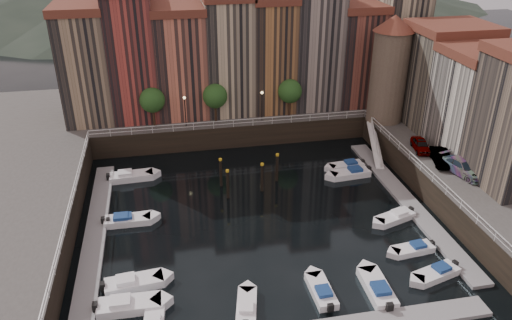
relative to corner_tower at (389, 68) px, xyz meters
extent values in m
plane|color=black|center=(-20.00, -14.50, -10.19)|extent=(200.00, 200.00, 0.00)
cube|color=black|center=(-20.00, 11.50, -8.69)|extent=(80.00, 20.00, 3.00)
cube|color=gray|center=(-36.20, -15.50, -10.02)|extent=(2.00, 28.00, 0.35)
cube|color=gray|center=(-3.80, -15.50, -10.02)|extent=(2.00, 28.00, 0.35)
cube|color=#93795D|center=(-38.00, 9.00, -0.19)|extent=(6.00, 10.00, 14.00)
cube|color=brown|center=(-38.00, 9.00, 7.31)|extent=(6.30, 10.30, 1.00)
cube|color=#A33B33|center=(-32.10, 9.00, 0.81)|extent=(5.80, 10.00, 16.00)
cube|color=#C36950|center=(-25.95, 9.00, -0.44)|extent=(6.50, 10.00, 13.50)
cube|color=brown|center=(-25.95, 9.00, 6.81)|extent=(6.80, 10.30, 1.00)
cube|color=tan|center=(-19.60, 9.00, 0.31)|extent=(6.20, 10.00, 15.00)
cube|color=#9B6639|center=(-13.70, 9.00, 0.06)|extent=(5.60, 10.00, 14.50)
cube|color=gray|center=(-7.70, 9.00, 1.06)|extent=(6.40, 10.00, 16.50)
cube|color=brown|center=(-1.50, 9.00, -0.69)|extent=(6.00, 10.00, 13.00)
cube|color=brown|center=(-1.50, 9.00, 6.31)|extent=(6.30, 10.30, 1.00)
cube|color=tan|center=(4.45, 9.00, 0.56)|extent=(5.90, 10.00, 15.50)
cube|color=#6C6352|center=(6.50, -2.50, -1.19)|extent=(9.00, 8.00, 12.00)
cube|color=brown|center=(6.50, -2.50, 5.31)|extent=(9.30, 8.30, 1.00)
cube|color=beige|center=(6.50, -10.50, -1.69)|extent=(9.00, 8.00, 11.00)
cube|color=brown|center=(6.50, -10.50, 4.31)|extent=(9.30, 8.30, 1.00)
cylinder|color=#6B5B4C|center=(0.00, 0.00, -1.19)|extent=(4.60, 4.60, 12.00)
cone|color=brown|center=(0.00, 0.00, 5.61)|extent=(5.20, 5.20, 2.00)
cylinder|color=black|center=(-30.00, 3.70, -5.99)|extent=(0.30, 0.30, 2.40)
sphere|color=#1E4719|center=(-30.00, 3.70, -3.59)|extent=(3.20, 3.20, 3.20)
cylinder|color=black|center=(-22.00, 3.70, -5.99)|extent=(0.30, 0.30, 2.40)
sphere|color=#1E4719|center=(-22.00, 3.70, -3.59)|extent=(3.20, 3.20, 3.20)
cylinder|color=black|center=(-12.00, 3.70, -5.99)|extent=(0.30, 0.30, 2.40)
sphere|color=#1E4719|center=(-12.00, 3.70, -3.59)|extent=(3.20, 3.20, 3.20)
cylinder|color=black|center=(-26.00, 2.70, -5.19)|extent=(0.12, 0.12, 4.00)
sphere|color=#FFD88C|center=(-26.00, 2.70, -3.19)|extent=(0.36, 0.36, 0.36)
cylinder|color=black|center=(-16.00, 2.70, -5.19)|extent=(0.12, 0.12, 4.00)
sphere|color=#FFD88C|center=(-16.00, 2.70, -3.19)|extent=(0.36, 0.36, 0.36)
cube|color=white|center=(-20.00, 1.50, -6.24)|extent=(36.00, 0.08, 0.08)
cube|color=white|center=(-20.00, 1.50, -6.69)|extent=(36.00, 0.06, 0.06)
cube|color=white|center=(-2.00, -15.50, -6.24)|extent=(0.08, 34.00, 0.08)
cube|color=white|center=(-2.00, -15.50, -6.69)|extent=(0.06, 34.00, 0.06)
cube|color=white|center=(-38.00, -15.50, -6.24)|extent=(0.08, 34.00, 0.08)
cube|color=white|center=(-38.00, -15.50, -6.69)|extent=(0.06, 34.00, 0.06)
cube|color=white|center=(-2.90, -4.50, -8.44)|extent=(2.78, 8.26, 2.81)
cube|color=white|center=(-2.90, -4.50, -7.94)|extent=(1.93, 8.32, 3.65)
cylinder|color=black|center=(-22.58, -10.95, -8.69)|extent=(0.32, 0.32, 3.60)
cylinder|color=gold|center=(-22.58, -10.95, -6.84)|extent=(0.36, 0.36, 0.25)
cylinder|color=black|center=(-22.96, -8.14, -8.69)|extent=(0.32, 0.32, 3.60)
cylinder|color=gold|center=(-22.96, -8.14, -6.84)|extent=(0.36, 0.36, 0.25)
cylinder|color=black|center=(-18.63, -10.19, -8.69)|extent=(0.32, 0.32, 3.60)
cylinder|color=gold|center=(-18.63, -10.19, -6.84)|extent=(0.36, 0.36, 0.25)
cylinder|color=black|center=(-16.46, -8.22, -8.69)|extent=(0.32, 0.32, 3.60)
cylinder|color=gold|center=(-16.46, -8.22, -6.84)|extent=(0.36, 0.36, 0.25)
cube|color=white|center=(-32.62, -26.26, -9.86)|extent=(4.98, 1.99, 0.84)
cube|color=white|center=(-33.29, -26.25, -9.35)|extent=(1.60, 1.38, 0.56)
cube|color=black|center=(-35.21, -26.22, -9.57)|extent=(0.40, 0.57, 0.79)
cube|color=white|center=(-32.32, -23.61, -9.87)|extent=(4.95, 2.32, 0.82)
cube|color=white|center=(-32.97, -23.68, -9.38)|extent=(1.65, 1.45, 0.54)
cube|color=black|center=(-34.82, -23.86, -9.59)|extent=(0.43, 0.58, 0.76)
cube|color=white|center=(-33.17, -13.87, -9.88)|extent=(4.57, 1.83, 0.77)
cube|color=navy|center=(-33.79, -13.86, -9.42)|extent=(1.47, 1.26, 0.52)
cube|color=black|center=(-35.54, -13.83, -9.63)|extent=(0.37, 0.52, 0.72)
cube|color=white|center=(-32.81, -13.80, -9.90)|extent=(4.35, 1.94, 0.72)
cube|color=navy|center=(-33.39, -13.84, -9.47)|extent=(1.43, 1.25, 0.48)
cube|color=black|center=(-35.03, -13.96, -9.66)|extent=(0.37, 0.51, 0.68)
cube|color=white|center=(-33.05, -4.63, -9.86)|extent=(5.04, 2.15, 0.84)
cube|color=white|center=(-33.72, -4.66, -9.35)|extent=(1.64, 1.42, 0.56)
cube|color=black|center=(-35.63, -4.75, -9.58)|extent=(0.42, 0.58, 0.79)
cube|color=white|center=(-6.95, -27.33, -9.91)|extent=(4.49, 2.71, 0.72)
cube|color=navy|center=(-6.40, -27.17, -9.48)|extent=(1.60, 1.47, 0.48)
cube|color=black|center=(-4.83, -26.73, -9.67)|extent=(0.45, 0.55, 0.67)
cube|color=white|center=(-7.29, -23.75, -9.93)|extent=(4.04, 1.90, 0.66)
cube|color=navy|center=(-6.77, -23.70, -9.53)|extent=(1.34, 1.19, 0.44)
cube|color=black|center=(-5.27, -23.54, -9.71)|extent=(0.35, 0.47, 0.62)
cube|color=white|center=(-6.64, -18.55, -9.90)|extent=(4.54, 2.89, 0.72)
cube|color=white|center=(-6.09, -18.36, -9.47)|extent=(1.64, 1.52, 0.48)
cube|color=black|center=(-4.53, -17.85, -9.66)|extent=(0.47, 0.56, 0.67)
cube|color=white|center=(-7.75, -8.85, -9.88)|extent=(4.80, 2.20, 0.79)
cube|color=navy|center=(-7.12, -8.80, -9.40)|extent=(1.59, 1.39, 0.53)
cube|color=black|center=(-5.33, -8.64, -9.61)|extent=(0.42, 0.56, 0.74)
cube|color=white|center=(-7.47, -6.84, -9.91)|extent=(4.31, 1.98, 0.71)
cube|color=navy|center=(-6.90, -6.79, -9.48)|extent=(1.43, 1.25, 0.48)
cube|color=black|center=(-5.29, -6.65, -9.67)|extent=(0.37, 0.50, 0.67)
cube|color=white|center=(-30.74, -28.11, -9.93)|extent=(1.83, 4.00, 0.66)
cube|color=white|center=(-23.58, -28.04, -9.92)|extent=(2.36, 4.23, 0.68)
cube|color=white|center=(-23.69, -28.58, -9.51)|extent=(1.33, 1.47, 0.45)
cube|color=white|center=(-17.27, -27.49, -9.91)|extent=(1.71, 4.24, 0.72)
cube|color=navy|center=(-17.26, -28.07, -9.48)|extent=(1.18, 1.36, 0.48)
cube|color=black|center=(-17.23, -29.69, -9.67)|extent=(0.49, 0.34, 0.67)
cube|color=white|center=(-12.67, -28.10, -9.86)|extent=(2.00, 4.88, 0.82)
cube|color=navy|center=(-12.69, -28.76, -9.37)|extent=(1.36, 1.57, 0.55)
cube|color=black|center=(-12.74, -30.62, -9.59)|extent=(0.56, 0.40, 0.77)
imported|color=gray|center=(0.28, -9.72, -6.51)|extent=(2.38, 4.23, 1.36)
imported|color=gray|center=(0.85, -13.22, -6.46)|extent=(2.66, 4.73, 1.48)
imported|color=gray|center=(1.86, -15.89, -6.40)|extent=(3.62, 5.89, 1.60)
camera|label=1|loc=(-28.59, -57.45, 18.13)|focal=35.00mm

